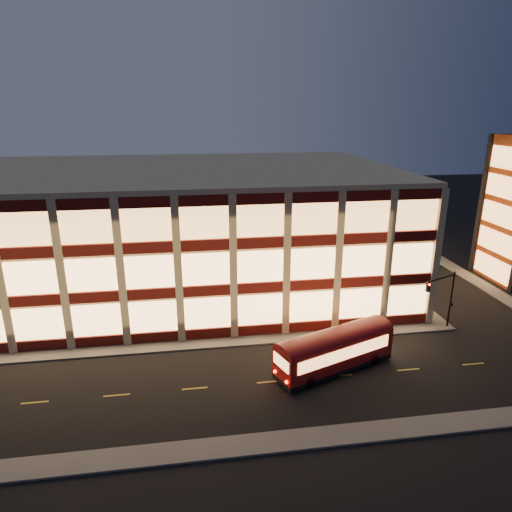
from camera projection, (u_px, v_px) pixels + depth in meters
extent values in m
plane|color=black|center=(215.00, 349.00, 42.04)|extent=(200.00, 200.00, 0.00)
cube|color=#514F4C|center=(182.00, 345.00, 42.53)|extent=(54.00, 2.00, 0.15)
cube|color=#514F4C|center=(378.00, 272.00, 61.25)|extent=(2.00, 30.00, 0.15)
cube|color=#514F4C|center=(454.00, 268.00, 62.82)|extent=(2.00, 30.00, 0.15)
cube|color=#514F4C|center=(228.00, 447.00, 29.81)|extent=(100.00, 2.00, 0.15)
cube|color=tan|center=(180.00, 230.00, 55.37)|extent=(50.00, 30.00, 14.00)
cube|color=tan|center=(176.00, 169.00, 53.09)|extent=(50.40, 30.40, 0.50)
cube|color=#470C0A|center=(182.00, 335.00, 43.17)|extent=(50.10, 0.25, 1.00)
cube|color=#E8AC61|center=(181.00, 315.00, 42.53)|extent=(49.00, 0.20, 3.00)
cube|color=#470C0A|center=(372.00, 268.00, 60.94)|extent=(0.25, 30.10, 1.00)
cube|color=#E8AC61|center=(373.00, 253.00, 60.28)|extent=(0.20, 29.00, 3.00)
cube|color=#470C0A|center=(179.00, 292.00, 41.79)|extent=(50.10, 0.25, 1.00)
cube|color=#E8AC61|center=(178.00, 271.00, 41.15)|extent=(49.00, 0.20, 3.00)
cube|color=#470C0A|center=(375.00, 236.00, 59.56)|extent=(0.25, 30.10, 1.00)
cube|color=#E8AC61|center=(376.00, 221.00, 58.90)|extent=(0.20, 29.00, 3.00)
cube|color=#470C0A|center=(177.00, 246.00, 40.41)|extent=(50.10, 0.25, 1.00)
cube|color=#E8AC61|center=(175.00, 223.00, 39.77)|extent=(49.00, 0.20, 3.00)
cube|color=#470C0A|center=(378.00, 203.00, 58.18)|extent=(0.25, 30.10, 1.00)
cube|color=#E8AC61|center=(379.00, 187.00, 57.52)|extent=(0.20, 29.00, 3.00)
cube|color=black|center=(481.00, 205.00, 59.36)|extent=(0.60, 0.60, 18.00)
cube|color=#EFA053|center=(491.00, 267.00, 57.85)|extent=(0.16, 6.60, 2.60)
cube|color=#EFA053|center=(496.00, 242.00, 56.79)|extent=(0.16, 6.60, 2.60)
cube|color=#EFA053|center=(500.00, 215.00, 55.72)|extent=(0.16, 6.60, 2.60)
cube|color=#EFA053|center=(505.00, 187.00, 54.65)|extent=(0.16, 6.60, 2.60)
cube|color=#EFA053|center=(510.00, 158.00, 53.58)|extent=(0.16, 6.60, 2.60)
cylinder|color=black|center=(451.00, 300.00, 45.20)|extent=(0.18, 0.18, 6.00)
cylinder|color=black|center=(442.00, 278.00, 43.39)|extent=(3.56, 1.63, 0.14)
cube|color=black|center=(428.00, 287.00, 42.60)|extent=(0.32, 0.32, 0.95)
sphere|color=#FF0C05|center=(429.00, 285.00, 42.33)|extent=(0.20, 0.20, 0.20)
cube|color=black|center=(451.00, 304.00, 45.13)|extent=(0.25, 0.18, 0.28)
cube|color=#810707|center=(335.00, 350.00, 38.26)|extent=(10.92, 6.33, 2.45)
cube|color=black|center=(334.00, 365.00, 38.72)|extent=(10.92, 6.33, 0.37)
cylinder|color=black|center=(309.00, 382.00, 36.11)|extent=(1.01, 0.64, 0.96)
cylinder|color=black|center=(293.00, 368.00, 38.04)|extent=(1.01, 0.64, 0.96)
cylinder|color=black|center=(374.00, 360.00, 39.32)|extent=(1.01, 0.64, 0.96)
cylinder|color=black|center=(355.00, 348.00, 41.26)|extent=(1.01, 0.64, 0.96)
cube|color=#EFA053|center=(346.00, 354.00, 37.04)|extent=(8.78, 3.44, 1.07)
cube|color=#EFA053|center=(325.00, 340.00, 39.29)|extent=(8.78, 3.44, 1.07)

